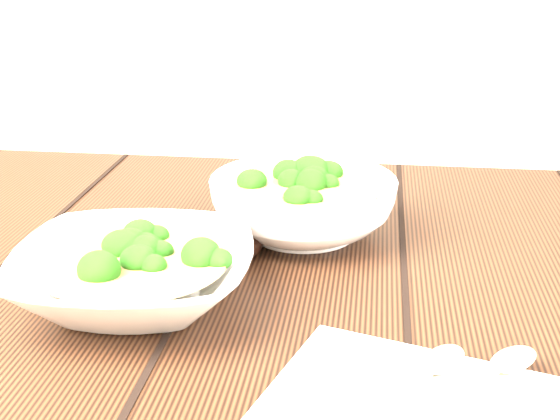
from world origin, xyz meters
name	(u,v)px	position (x,y,z in m)	size (l,w,h in m)	color
table	(222,383)	(0.00, 0.00, 0.63)	(1.20, 0.80, 0.75)	black
soup_bowl_front	(134,273)	(-0.06, -0.06, 0.78)	(0.23, 0.23, 0.06)	silver
soup_bowl_back	(303,204)	(0.07, 0.12, 0.79)	(0.24, 0.24, 0.07)	silver
trivet	(211,239)	(-0.02, 0.06, 0.76)	(0.11, 0.11, 0.03)	black
napkin	(415,418)	(0.18, -0.22, 0.76)	(0.21, 0.17, 0.01)	beige
spoon_left	(424,379)	(0.19, -0.18, 0.76)	(0.10, 0.16, 0.01)	#ABA597
spoon_right	(489,376)	(0.24, -0.17, 0.76)	(0.12, 0.14, 0.01)	#ABA597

